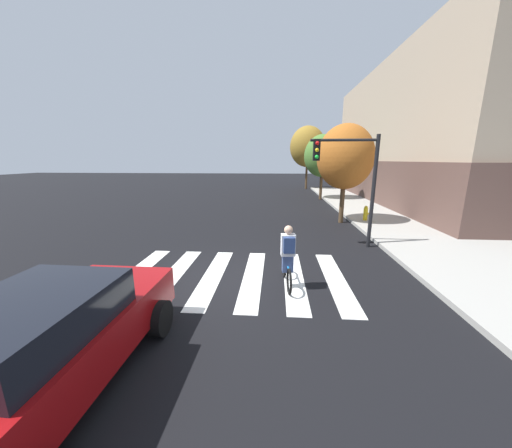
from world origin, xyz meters
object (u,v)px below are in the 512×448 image
fire_hydrant (366,213)px  sedan_near (43,345)px  street_tree_near (345,157)px  cyclist (288,257)px  traffic_light_near (352,172)px  street_tree_mid (322,156)px  street_tree_far (308,147)px

fire_hydrant → sedan_near: bearing=-124.5°
street_tree_near → sedan_near: bearing=-120.0°
cyclist → traffic_light_near: (2.46, 3.68, 2.02)m
cyclist → street_tree_near: size_ratio=0.34×
traffic_light_near → street_tree_mid: (1.01, 13.04, 0.74)m
traffic_light_near → street_tree_mid: 13.10m
street_tree_near → street_tree_far: bearing=90.1°
fire_hydrant → cyclist: bearing=-119.5°
traffic_light_near → street_tree_mid: street_tree_mid is taller
sedan_near → street_tree_near: size_ratio=0.91×
street_tree_mid → sedan_near: bearing=-108.8°
fire_hydrant → traffic_light_near: bearing=-115.5°
traffic_light_near → fire_hydrant: size_ratio=5.38×
street_tree_far → street_tree_mid: bearing=-88.0°
cyclist → street_tree_far: street_tree_far is taller
cyclist → street_tree_mid: size_ratio=0.32×
traffic_light_near → street_tree_near: 4.31m
cyclist → street_tree_far: size_ratio=0.24×
street_tree_near → street_tree_far: 17.58m
street_tree_near → street_tree_far: size_ratio=0.73×
street_tree_far → street_tree_near: bearing=-89.9°
sedan_near → cyclist: (3.51, 3.71, 0.02)m
sedan_near → street_tree_far: street_tree_far is taller
traffic_light_near → street_tree_far: size_ratio=0.60×
sedan_near → traffic_light_near: 9.71m
sedan_near → street_tree_mid: street_tree_mid is taller
cyclist → fire_hydrant: size_ratio=2.19×
street_tree_near → traffic_light_near: bearing=-99.8°
sedan_near → traffic_light_near: traffic_light_near is taller
sedan_near → fire_hydrant: 14.08m
street_tree_mid → street_tree_far: size_ratio=0.76×
sedan_near → cyclist: size_ratio=2.71×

